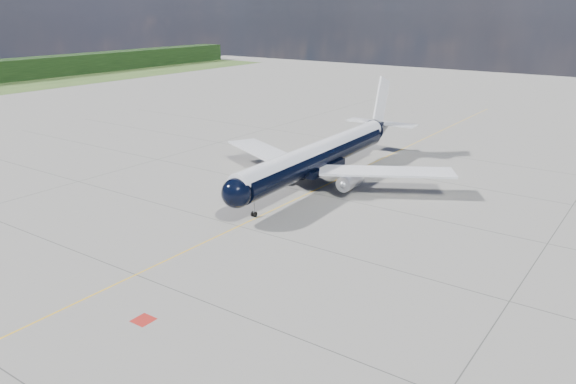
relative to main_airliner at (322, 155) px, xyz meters
The scene contains 4 objects.
ground 4.25m from the main_airliner, ahead, with size 320.00×320.00×0.00m, color gray.
taxiway_centerline 6.53m from the main_airliner, 75.96° to the right, with size 0.16×160.00×0.01m, color #EDAF0C.
red_marking 40.96m from the main_airliner, 78.62° to the right, with size 1.60×1.60×0.01m, color maroon.
main_airliner is the anchor object (origin of this frame).
Camera 1 is at (38.99, -35.56, 23.83)m, focal length 35.00 mm.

